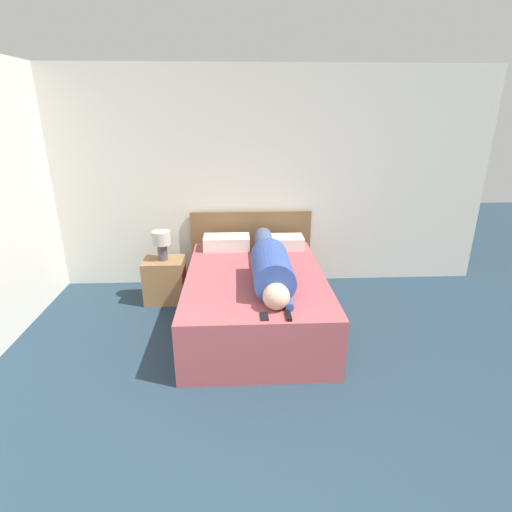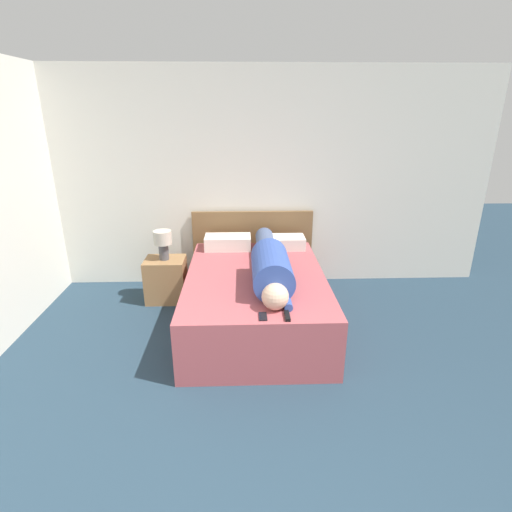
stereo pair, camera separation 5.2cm
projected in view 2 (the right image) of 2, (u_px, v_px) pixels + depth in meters
name	position (u px, v px, depth m)	size (l,w,h in m)	color
wall_back	(250.00, 181.00, 4.83)	(5.85, 0.06, 2.60)	silver
bed	(256.00, 300.00, 4.08)	(1.37, 1.98, 0.57)	#A84C51
headboard	(253.00, 247.00, 5.05)	(1.49, 0.04, 0.94)	brown
nightstand	(166.00, 280.00, 4.64)	(0.45, 0.37, 0.51)	olive
table_lamp	(163.00, 241.00, 4.48)	(0.20, 0.20, 0.34)	#4C4C51
person_lying	(270.00, 264.00, 3.82)	(0.36, 1.79, 0.36)	#DBB293
pillow_near_headboard	(228.00, 242.00, 4.69)	(0.53, 0.29, 0.16)	silver
pillow_second	(283.00, 242.00, 4.71)	(0.51, 0.29, 0.14)	silver
tv_remote	(287.00, 316.00, 3.16)	(0.04, 0.15, 0.02)	black
cell_phone	(263.00, 316.00, 3.17)	(0.06, 0.13, 0.01)	black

